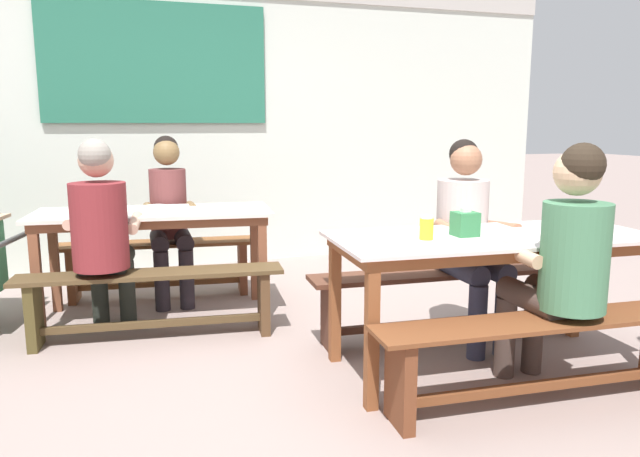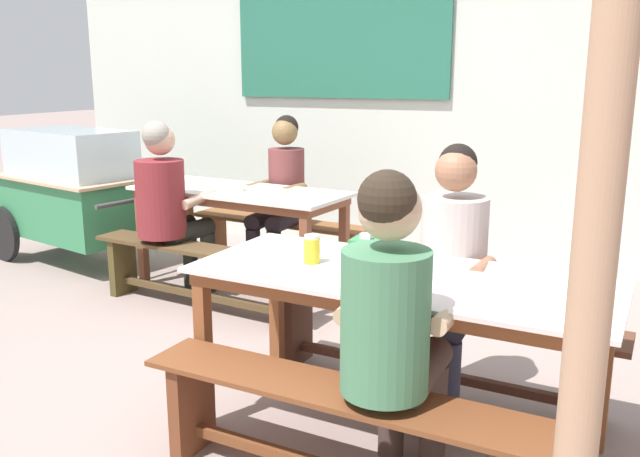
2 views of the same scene
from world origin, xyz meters
The scene contains 15 objects.
ground_plane centered at (0.00, 0.00, 0.00)m, with size 40.00×40.00×0.00m, color gray.
backdrop_wall centered at (-0.02, 2.75, 1.45)m, with size 6.97×0.23×2.75m.
dining_table_far centered at (-0.72, 1.14, 0.69)m, with size 1.68×0.81×0.77m.
dining_table_near centered at (1.01, -0.40, 0.69)m, with size 1.82×0.84×0.77m.
bench_far_back centered at (-0.68, 1.64, 0.30)m, with size 1.57×0.44×0.45m.
bench_far_front centered at (-0.77, 0.64, 0.30)m, with size 1.67×0.42×0.45m.
bench_near_back centered at (1.04, 0.11, 0.31)m, with size 1.83×0.37×0.45m.
bench_near_front centered at (0.99, -0.90, 0.29)m, with size 1.73×0.38×0.45m.
person_right_near_table centered at (1.12, 0.03, 0.72)m, with size 0.43×0.58×1.28m.
person_center_facing centered at (-0.59, 1.55, 0.71)m, with size 0.40×0.58×1.28m.
person_near_front centered at (1.13, -0.83, 0.73)m, with size 0.43×0.59×1.29m.
person_left_back_turned centered at (-1.06, 0.74, 0.73)m, with size 0.48×0.59×1.28m.
tissue_box centered at (0.85, -0.38, 0.84)m, with size 0.12×0.12×0.16m.
condiment_jar centered at (0.60, -0.40, 0.83)m, with size 0.07×0.07×0.13m.
soup_bowl centered at (-0.71, 1.06, 0.79)m, with size 0.14×0.14×0.05m, color silver.
Camera 1 is at (-0.89, -3.20, 1.37)m, focal length 33.77 mm.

